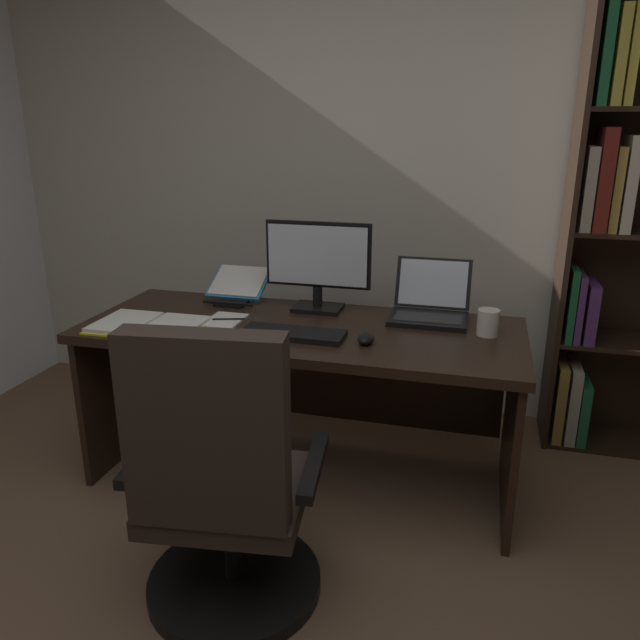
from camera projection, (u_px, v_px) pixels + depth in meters
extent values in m
cube|color=beige|center=(394.00, 151.00, 3.20)|extent=(5.05, 0.12, 2.81)
cube|color=black|center=(301.00, 330.00, 2.60)|extent=(1.86, 0.74, 0.04)
cube|color=black|center=(124.00, 386.00, 2.93)|extent=(0.03, 0.68, 0.69)
cube|color=black|center=(511.00, 433.00, 2.49)|extent=(0.03, 0.68, 0.69)
cube|color=black|center=(321.00, 371.00, 3.02)|extent=(1.74, 0.03, 0.48)
cube|color=black|center=(567.00, 229.00, 2.86)|extent=(0.02, 0.34, 2.15)
cube|color=black|center=(631.00, 442.00, 3.08)|extent=(0.83, 0.32, 0.02)
cube|color=olive|center=(558.00, 398.00, 3.09)|extent=(0.05, 0.27, 0.40)
cube|color=gray|center=(571.00, 400.00, 3.07)|extent=(0.05, 0.26, 0.39)
cube|color=#195633|center=(581.00, 409.00, 3.06)|extent=(0.04, 0.25, 0.32)
cube|color=#195633|center=(570.00, 303.00, 2.91)|extent=(0.03, 0.23, 0.35)
cube|color=#512D66|center=(577.00, 306.00, 2.92)|extent=(0.03, 0.25, 0.33)
cube|color=#512D66|center=(589.00, 311.00, 2.91)|extent=(0.05, 0.25, 0.28)
cube|color=gray|center=(587.00, 188.00, 2.74)|extent=(0.04, 0.23, 0.37)
cube|color=maroon|center=(602.00, 179.00, 2.73)|extent=(0.06, 0.25, 0.45)
cube|color=olive|center=(614.00, 189.00, 2.70)|extent=(0.04, 0.20, 0.37)
cube|color=gray|center=(628.00, 184.00, 2.68)|extent=(0.05, 0.20, 0.42)
cube|color=#195633|center=(604.00, 54.00, 2.56)|extent=(0.04, 0.21, 0.42)
cube|color=gold|center=(617.00, 58.00, 2.57)|extent=(0.04, 0.24, 0.39)
cube|color=gold|center=(629.00, 57.00, 2.57)|extent=(0.03, 0.26, 0.40)
cylinder|color=black|center=(235.00, 581.00, 2.13)|extent=(0.60, 0.60, 0.05)
cylinder|color=black|center=(233.00, 539.00, 2.08)|extent=(0.06, 0.06, 0.30)
cube|color=#2D231E|center=(230.00, 493.00, 2.02)|extent=(0.56, 0.54, 0.07)
cube|color=#2D231E|center=(206.00, 432.00, 1.73)|extent=(0.48, 0.16, 0.60)
cube|color=black|center=(147.00, 453.00, 2.02)|extent=(0.10, 0.39, 0.04)
cube|color=black|center=(314.00, 466.00, 1.94)|extent=(0.10, 0.39, 0.04)
cube|color=black|center=(318.00, 308.00, 2.81)|extent=(0.22, 0.16, 0.02)
cylinder|color=black|center=(318.00, 296.00, 2.79)|extent=(0.04, 0.04, 0.09)
cube|color=black|center=(318.00, 255.00, 2.74)|extent=(0.49, 0.02, 0.30)
cube|color=silver|center=(317.00, 255.00, 2.72)|extent=(0.46, 0.00, 0.27)
cube|color=black|center=(428.00, 319.00, 2.65)|extent=(0.34, 0.24, 0.02)
cube|color=#2D2D30|center=(428.00, 318.00, 2.63)|extent=(0.29, 0.13, 0.00)
cube|color=black|center=(433.00, 283.00, 2.76)|extent=(0.34, 0.09, 0.22)
cube|color=silver|center=(433.00, 283.00, 2.76)|extent=(0.30, 0.07, 0.20)
cube|color=black|center=(293.00, 334.00, 2.46)|extent=(0.42, 0.15, 0.02)
ellipsoid|color=black|center=(366.00, 338.00, 2.38)|extent=(0.06, 0.10, 0.04)
cube|color=black|center=(231.00, 303.00, 2.90)|extent=(0.14, 0.12, 0.01)
cube|color=black|center=(228.00, 303.00, 2.85)|extent=(0.25, 0.01, 0.01)
cube|color=#2D84C6|center=(239.00, 282.00, 2.97)|extent=(0.28, 0.22, 0.12)
cube|color=white|center=(239.00, 281.00, 2.96)|extent=(0.25, 0.20, 0.10)
cube|color=yellow|center=(125.00, 325.00, 2.60)|extent=(0.23, 0.31, 0.01)
cube|color=yellow|center=(174.00, 329.00, 2.54)|extent=(0.23, 0.31, 0.01)
cube|color=white|center=(125.00, 322.00, 2.59)|extent=(0.22, 0.29, 0.02)
cube|color=white|center=(174.00, 326.00, 2.54)|extent=(0.22, 0.29, 0.02)
cylinder|color=#B7B7BC|center=(149.00, 325.00, 2.57)|extent=(0.02, 0.28, 0.02)
cube|color=white|center=(224.00, 321.00, 2.65)|extent=(0.15, 0.21, 0.01)
cylinder|color=black|center=(229.00, 319.00, 2.64)|extent=(0.14, 0.05, 0.01)
cylinder|color=silver|center=(488.00, 322.00, 2.47)|extent=(0.09, 0.09, 0.11)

